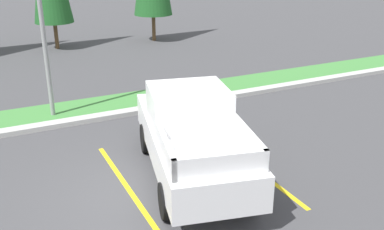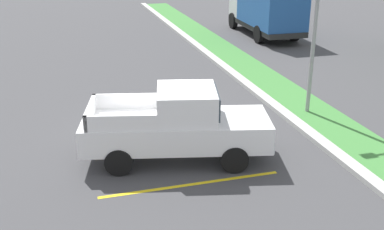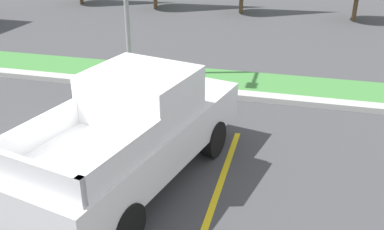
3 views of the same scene
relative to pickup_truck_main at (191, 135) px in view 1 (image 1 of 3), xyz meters
The scene contains 7 objects.
ground_plane 1.51m from the pickup_truck_main, 150.62° to the right, with size 120.00×120.00×0.00m, color #424244.
parking_line_near 1.87m from the pickup_truck_main, behind, with size 0.12×4.80×0.01m, color yellow.
parking_line_far 1.86m from the pickup_truck_main, ahead, with size 0.12×4.80×0.01m, color yellow.
curb_strip 4.66m from the pickup_truck_main, 102.12° to the left, with size 56.00×0.40×0.15m, color #B2B2AD.
grass_median 5.73m from the pickup_truck_main, 99.77° to the left, with size 56.00×1.80×0.06m, color #42843D.
pickup_truck_main is the anchor object (origin of this frame).
street_light 6.22m from the pickup_truck_main, 113.67° to the left, with size 0.24×1.49×6.14m.
Camera 1 is at (-3.15, -7.84, 5.19)m, focal length 41.31 mm.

